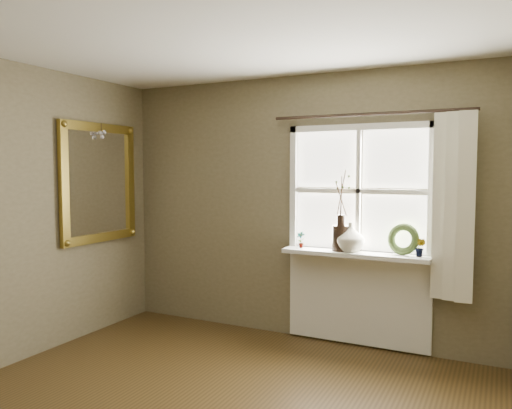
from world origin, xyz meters
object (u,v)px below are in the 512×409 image
object	(u,v)px
cream_vase	(350,237)
wreath	(403,243)
dark_jug	(341,238)
gilt_mirror	(99,182)

from	to	relation	value
cream_vase	wreath	xyz separation A→B (m)	(0.47, 0.04, -0.03)
dark_jug	wreath	bearing A→B (deg)	4.08
dark_jug	gilt_mirror	xyz separation A→B (m)	(-2.38, -0.62, 0.51)
wreath	gilt_mirror	distance (m)	3.06
cream_vase	wreath	bearing A→B (deg)	4.87
cream_vase	gilt_mirror	bearing A→B (deg)	-165.98
dark_jug	cream_vase	distance (m)	0.09
gilt_mirror	dark_jug	bearing A→B (deg)	14.54
cream_vase	gilt_mirror	xyz separation A→B (m)	(-2.47, -0.62, 0.49)
wreath	gilt_mirror	world-z (taller)	gilt_mirror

